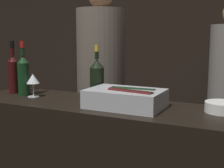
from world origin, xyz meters
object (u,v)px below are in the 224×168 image
Objects in this scene: candle_votive at (23,86)px; red_wine_bottle_black_foil at (13,72)px; wine_glass at (33,80)px; champagne_bottle at (97,78)px; person_blond_tee at (101,82)px; bowl_white at (222,107)px; ice_bin_with_bottles at (126,98)px; red_wine_bottle_burgundy at (24,74)px.

red_wine_bottle_black_foil reaches higher than candle_votive.
red_wine_bottle_black_foil reaches higher than wine_glass.
champagne_bottle is 0.19× the size of person_blond_tee.
champagne_bottle is at bearing 178.02° from bowl_white.
candle_votive is at bearing 178.46° from champagne_bottle.
red_wine_bottle_black_foil is (0.02, -0.11, 0.12)m from candle_votive.
person_blond_tee is (0.33, 0.68, -0.14)m from red_wine_bottle_black_foil.
candle_votive is 0.19× the size of champagne_bottle.
candle_votive reaches higher than bowl_white.
wine_glass is 0.75m from person_blond_tee.
ice_bin_with_bottles is 1.24× the size of champagne_bottle.
bowl_white is 1.28m from red_wine_bottle_burgundy.
champagne_bottle reaches higher than ice_bin_with_bottles.
ice_bin_with_bottles is 2.78× the size of wine_glass.
ice_bin_with_bottles is 0.93m from candle_votive.
candle_votive is at bearing 146.93° from person_blond_tee.
champagne_bottle is 0.94× the size of red_wine_bottle_burgundy.
person_blond_tee is (-0.56, 0.74, -0.05)m from ice_bin_with_bottles.
red_wine_bottle_burgundy is at bearing -175.82° from bowl_white.
wine_glass is 0.42× the size of red_wine_bottle_burgundy.
candle_votive is (-1.41, 0.04, 0.00)m from bowl_white.
candle_votive is 0.65m from champagne_bottle.
bowl_white is 0.50× the size of red_wine_bottle_black_foil.
champagne_bottle is (0.64, -0.02, 0.10)m from candle_votive.
bowl_white is 0.50× the size of red_wine_bottle_burgundy.
red_wine_bottle_burgundy is at bearing 167.40° from wine_glass.
red_wine_bottle_black_foil is at bearing -80.27° from candle_votive.
candle_votive is 0.67m from person_blond_tee.
ice_bin_with_bottles reaches higher than bowl_white.
champagne_bottle is 0.52m from red_wine_bottle_burgundy.
bowl_white is 1.19× the size of wine_glass.
red_wine_bottle_burgundy reaches higher than wine_glass.
bowl_white is at bearing 4.18° from red_wine_bottle_burgundy.
bowl_white is at bearing 5.58° from wine_glass.
bowl_white is 0.78m from champagne_bottle.
red_wine_bottle_black_foil is at bearing 175.98° from ice_bin_with_bottles.
wine_glass is at bearing -34.14° from candle_votive.
ice_bin_with_bottles is 2.34× the size of bowl_white.
red_wine_bottle_black_foil reaches higher than bowl_white.
red_wine_bottle_burgundy is (-0.10, 0.02, 0.03)m from wine_glass.
champagne_bottle is at bearing 13.45° from red_wine_bottle_burgundy.
champagne_bottle is (-0.77, 0.03, 0.10)m from bowl_white.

